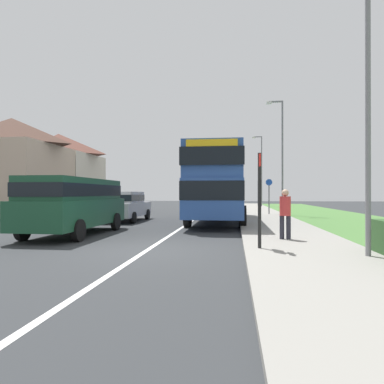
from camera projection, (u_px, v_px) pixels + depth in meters
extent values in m
plane|color=#2D3033|center=(148.00, 250.00, 9.37)|extent=(120.00, 120.00, 0.00)
cube|color=silver|center=(187.00, 224.00, 17.31)|extent=(0.14, 60.00, 0.01)
cube|color=gray|center=(278.00, 228.00, 14.81)|extent=(3.20, 68.00, 0.12)
cube|color=#477538|center=(384.00, 230.00, 14.29)|extent=(6.00, 68.00, 0.08)
cube|color=#284C93|center=(218.00, 197.00, 18.41)|extent=(2.50, 10.36, 1.65)
cube|color=#284C93|center=(218.00, 168.00, 18.41)|extent=(2.45, 10.15, 1.55)
cube|color=black|center=(218.00, 191.00, 18.41)|extent=(2.52, 10.41, 0.76)
cube|color=black|center=(218.00, 166.00, 18.41)|extent=(2.52, 10.41, 0.72)
cube|color=gold|center=(212.00, 145.00, 13.33)|extent=(2.00, 0.08, 0.44)
cylinder|color=black|center=(201.00, 210.00, 21.74)|extent=(0.30, 1.00, 1.00)
cylinder|color=black|center=(241.00, 210.00, 21.44)|extent=(0.30, 1.00, 1.00)
cylinder|color=black|center=(188.00, 216.00, 15.73)|extent=(0.30, 1.00, 1.00)
cylinder|color=black|center=(243.00, 217.00, 15.42)|extent=(0.30, 1.00, 1.00)
cube|color=#19472D|center=(75.00, 212.00, 12.80)|extent=(1.95, 5.59, 0.95)
cube|color=#19472D|center=(75.00, 189.00, 12.80)|extent=(1.72, 5.14, 0.78)
cube|color=black|center=(75.00, 190.00, 12.80)|extent=(1.75, 5.20, 0.44)
cylinder|color=black|center=(72.00, 221.00, 14.64)|extent=(0.20, 0.72, 0.72)
cylinder|color=black|center=(116.00, 222.00, 14.40)|extent=(0.20, 0.72, 0.72)
cylinder|color=black|center=(23.00, 230.00, 11.20)|extent=(0.20, 0.72, 0.72)
cylinder|color=black|center=(79.00, 231.00, 10.96)|extent=(0.20, 0.72, 0.72)
cube|color=#B7B7BC|center=(126.00, 209.00, 19.13)|extent=(1.72, 4.59, 0.73)
cube|color=#B7B7BC|center=(125.00, 197.00, 18.90)|extent=(1.51, 2.53, 0.60)
cube|color=black|center=(125.00, 198.00, 18.90)|extent=(1.55, 2.55, 0.33)
cylinder|color=black|center=(120.00, 214.00, 20.64)|extent=(0.20, 0.60, 0.60)
cylinder|color=black|center=(147.00, 214.00, 20.43)|extent=(0.20, 0.60, 0.60)
cylinder|color=black|center=(102.00, 217.00, 17.81)|extent=(0.20, 0.60, 0.60)
cylinder|color=black|center=(133.00, 218.00, 17.61)|extent=(0.20, 0.60, 0.60)
cylinder|color=#23232D|center=(282.00, 229.00, 10.72)|extent=(0.14, 0.14, 0.85)
cylinder|color=#23232D|center=(289.00, 229.00, 10.70)|extent=(0.14, 0.14, 0.85)
cylinder|color=#BF3333|center=(285.00, 206.00, 10.71)|extent=(0.34, 0.34, 0.60)
sphere|color=tan|center=(285.00, 193.00, 10.71)|extent=(0.22, 0.22, 0.22)
cylinder|color=black|center=(260.00, 203.00, 8.96)|extent=(0.09, 0.09, 2.60)
cube|color=red|center=(260.00, 161.00, 8.97)|extent=(0.04, 0.44, 0.32)
cube|color=black|center=(259.00, 193.00, 8.99)|extent=(0.06, 0.52, 0.68)
cylinder|color=slate|center=(269.00, 201.00, 23.55)|extent=(0.08, 0.08, 2.10)
cylinder|color=blue|center=(269.00, 182.00, 23.56)|extent=(0.44, 0.03, 0.44)
cylinder|color=slate|center=(368.00, 88.00, 7.85)|extent=(0.12, 0.12, 7.90)
cylinder|color=slate|center=(282.00, 158.00, 23.32)|extent=(0.12, 0.12, 7.82)
cube|color=slate|center=(276.00, 102.00, 23.39)|extent=(0.90, 0.10, 0.10)
cube|color=silver|center=(269.00, 103.00, 23.45)|extent=(0.36, 0.20, 0.14)
cylinder|color=slate|center=(262.00, 172.00, 39.70)|extent=(0.12, 0.12, 8.12)
cube|color=slate|center=(258.00, 137.00, 39.78)|extent=(0.90, 0.10, 0.10)
cube|color=silver|center=(254.00, 138.00, 39.83)|extent=(0.36, 0.20, 0.14)
cube|color=#C1A88E|center=(12.00, 180.00, 24.13)|extent=(6.29, 6.34, 4.95)
pyramid|color=#4C3328|center=(12.00, 131.00, 24.14)|extent=(6.29, 6.34, 1.88)
cube|color=beige|center=(58.00, 183.00, 30.55)|extent=(6.29, 6.34, 4.95)
pyramid|color=brown|center=(58.00, 144.00, 30.56)|extent=(6.29, 6.34, 1.88)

